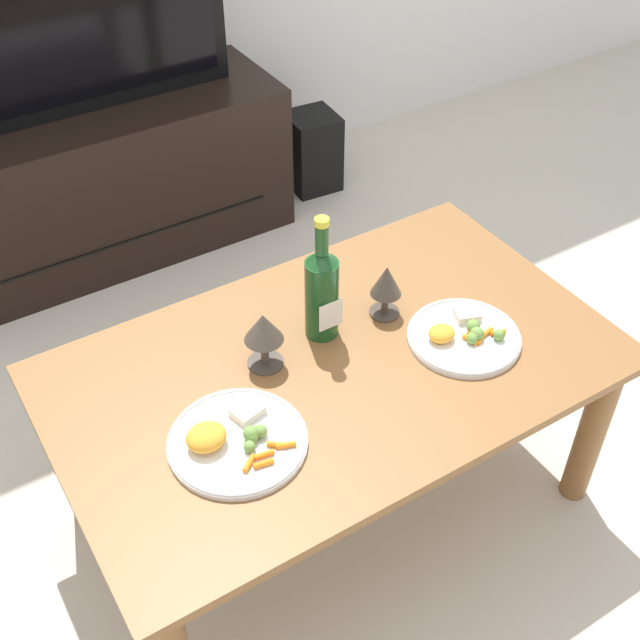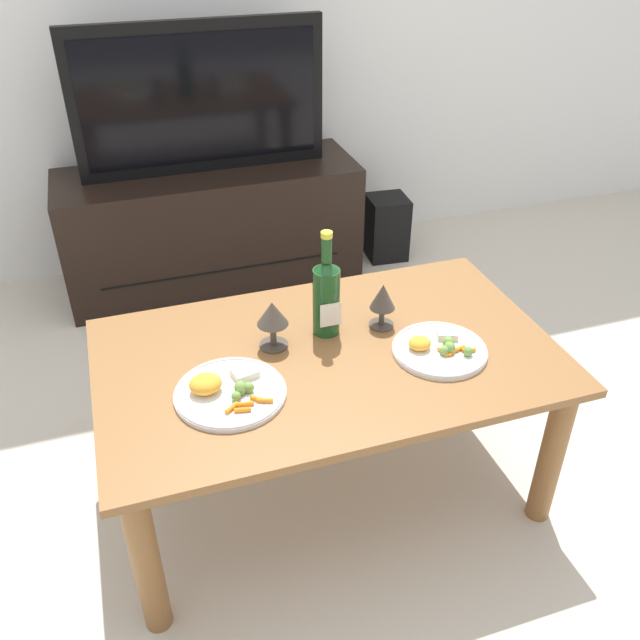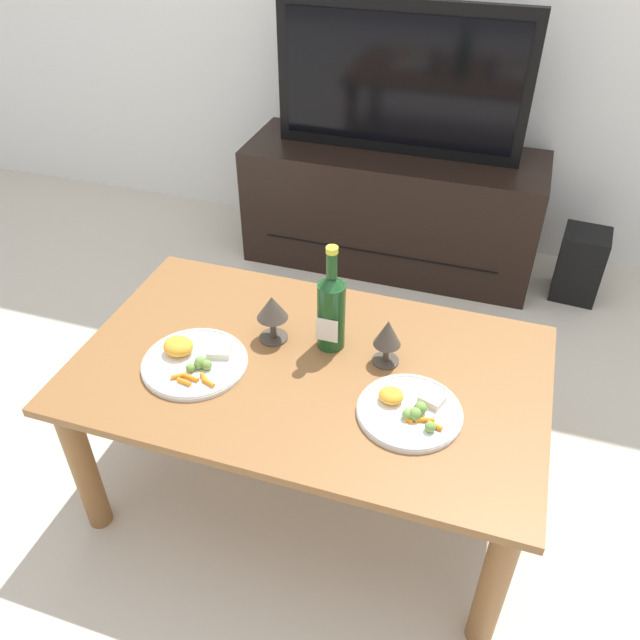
% 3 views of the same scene
% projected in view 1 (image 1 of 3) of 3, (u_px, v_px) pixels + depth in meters
% --- Properties ---
extents(ground_plane, '(6.40, 6.40, 0.00)m').
position_uv_depth(ground_plane, '(332.00, 500.00, 2.16)').
color(ground_plane, beige).
extents(dining_table, '(1.27, 0.76, 0.52)m').
position_uv_depth(dining_table, '(334.00, 389.00, 1.88)').
color(dining_table, brown).
rests_on(dining_table, ground_plane).
extents(tv_stand, '(1.32, 0.46, 0.55)m').
position_uv_depth(tv_stand, '(99.00, 183.00, 2.85)').
color(tv_stand, black).
rests_on(tv_stand, ground_plane).
extents(tv_screen, '(1.05, 0.05, 0.61)m').
position_uv_depth(tv_screen, '(65.00, 19.00, 2.46)').
color(tv_screen, black).
rests_on(tv_screen, tv_stand).
extents(floor_speaker, '(0.20, 0.20, 0.32)m').
position_uv_depth(floor_speaker, '(312.00, 151.00, 3.24)').
color(floor_speaker, black).
rests_on(floor_speaker, ground_plane).
extents(wine_bottle, '(0.08, 0.08, 0.32)m').
position_uv_depth(wine_bottle, '(322.00, 290.00, 1.81)').
color(wine_bottle, '#19471E').
rests_on(wine_bottle, dining_table).
extents(goblet_left, '(0.09, 0.09, 0.14)m').
position_uv_depth(goblet_left, '(263.00, 331.00, 1.75)').
color(goblet_left, '#473D33').
rests_on(goblet_left, dining_table).
extents(goblet_right, '(0.07, 0.07, 0.14)m').
position_uv_depth(goblet_right, '(386.00, 283.00, 1.89)').
color(goblet_right, '#473D33').
rests_on(goblet_right, dining_table).
extents(dinner_plate_left, '(0.29, 0.29, 0.06)m').
position_uv_depth(dinner_plate_left, '(235.00, 439.00, 1.63)').
color(dinner_plate_left, white).
rests_on(dinner_plate_left, dining_table).
extents(dinner_plate_right, '(0.26, 0.26, 0.05)m').
position_uv_depth(dinner_plate_right, '(464.00, 335.00, 1.87)').
color(dinner_plate_right, white).
rests_on(dinner_plate_right, dining_table).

